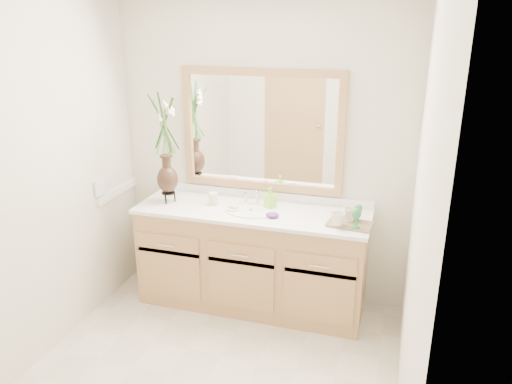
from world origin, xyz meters
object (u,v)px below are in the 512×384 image
(flower_vase, at_px, (165,136))
(tumbler, at_px, (213,199))
(soap_bottle, at_px, (270,198))
(tray, at_px, (350,224))

(flower_vase, bearing_deg, tumbler, 8.10)
(tumbler, bearing_deg, soap_bottle, 9.34)
(flower_vase, distance_m, soap_bottle, 0.96)
(flower_vase, relative_size, soap_bottle, 5.55)
(flower_vase, bearing_deg, soap_bottle, 8.79)
(tumbler, bearing_deg, flower_vase, -171.90)
(tumbler, xyz_separation_m, soap_bottle, (0.45, 0.07, 0.02))
(flower_vase, height_order, soap_bottle, flower_vase)
(tumbler, bearing_deg, tray, -5.77)
(tumbler, height_order, tray, tumbler)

